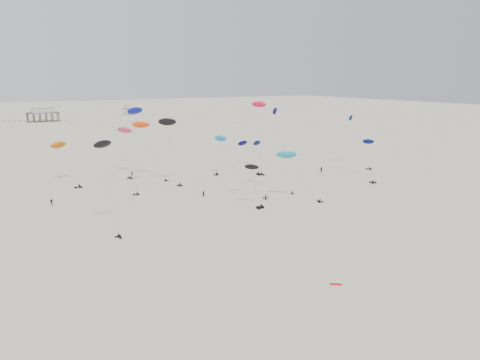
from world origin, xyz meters
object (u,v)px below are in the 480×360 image
rig_0 (105,157)px  rig_4 (169,130)px  pavilion_small (129,111)px  pavilion_main (43,115)px  spectator_0 (204,197)px

rig_0 → rig_4: rig_4 is taller
pavilion_small → rig_0: bearing=-107.3°
pavilion_main → pavilion_small: (70.00, 30.00, -0.74)m
rig_0 → spectator_0: size_ratio=9.50×
pavilion_small → spectator_0: bearing=-102.7°
rig_4 → rig_0: bearing=30.4°
spectator_0 → rig_0: bearing=78.9°
rig_4 → spectator_0: 25.41m
pavilion_main → rig_0: 259.90m
pavilion_main → rig_0: size_ratio=1.10×
pavilion_small → rig_4: bearing=-103.9°
pavilion_small → rig_0: rig_0 is taller
rig_0 → spectator_0: (27.20, 11.44, -14.34)m
pavilion_main → rig_0: bearing=-94.4°
pavilion_small → spectator_0: pavilion_small is taller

